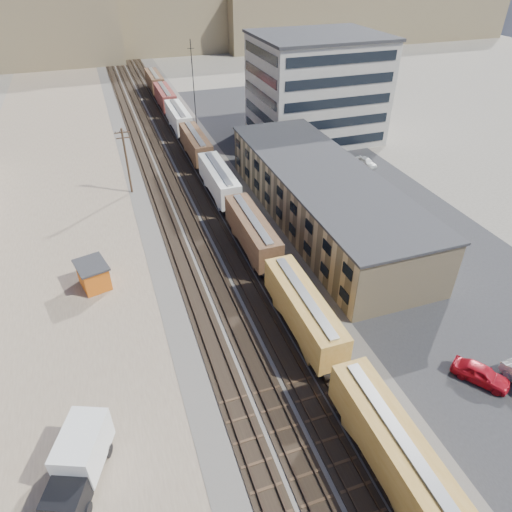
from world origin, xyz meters
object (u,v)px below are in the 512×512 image
object	(u,v)px
freight_train	(206,161)
utility_pole_north	(127,160)
parked_car_blue	(294,155)
parked_car_red	(481,374)
box_truck	(79,461)
maintenance_shed	(93,275)

from	to	relation	value
freight_train	utility_pole_north	size ratio (longest dim) A/B	11.97
utility_pole_north	parked_car_blue	xyz separation A→B (m)	(28.42, 3.70, -4.53)
parked_car_red	freight_train	bearing A→B (deg)	69.80
freight_train	utility_pole_north	world-z (taller)	utility_pole_north
freight_train	box_truck	world-z (taller)	freight_train
freight_train	parked_car_blue	size ratio (longest dim) A/B	21.64
utility_pole_north	box_truck	xyz separation A→B (m)	(-8.50, -44.82, -3.39)
parked_car_red	parked_car_blue	size ratio (longest dim) A/B	0.87
maintenance_shed	parked_car_blue	size ratio (longest dim) A/B	0.84
parked_car_blue	parked_car_red	bearing A→B (deg)	-111.15
box_truck	parked_car_red	distance (m)	33.10
box_truck	parked_car_blue	world-z (taller)	box_truck
freight_train	utility_pole_north	bearing A→B (deg)	-172.28
utility_pole_north	parked_car_red	xyz separation A→B (m)	(24.50, -47.04, -4.48)
parked_car_red	box_truck	bearing A→B (deg)	141.89
utility_pole_north	maintenance_shed	world-z (taller)	utility_pole_north
box_truck	parked_car_red	world-z (taller)	box_truck
maintenance_shed	parked_car_blue	bearing A→B (deg)	36.40
maintenance_shed	parked_car_red	xyz separation A→B (m)	(31.03, -24.98, -0.68)
utility_pole_north	parked_car_blue	world-z (taller)	utility_pole_north
utility_pole_north	box_truck	size ratio (longest dim) A/B	1.34
freight_train	parked_car_red	xyz separation A→B (m)	(12.20, -48.71, -1.97)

